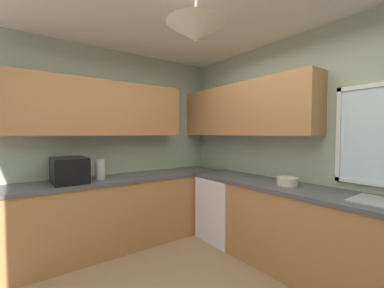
% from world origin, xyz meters
% --- Properties ---
extents(room_shell, '(4.07, 3.37, 2.70)m').
position_xyz_m(room_shell, '(-0.37, 0.48, 1.77)').
color(room_shell, '#9EAD8E').
rests_on(room_shell, ground_plane).
extents(counter_run_left, '(0.65, 2.98, 0.91)m').
position_xyz_m(counter_run_left, '(-1.67, 0.00, 0.45)').
color(counter_run_left, '#AD7542').
rests_on(counter_run_left, ground_plane).
extents(counter_run_back, '(3.16, 0.65, 0.91)m').
position_xyz_m(counter_run_back, '(0.21, 1.31, 0.45)').
color(counter_run_back, '#AD7542').
rests_on(counter_run_back, ground_plane).
extents(dishwasher, '(0.60, 0.60, 0.86)m').
position_xyz_m(dishwasher, '(-1.01, 1.28, 0.43)').
color(dishwasher, white).
rests_on(dishwasher, ground_plane).
extents(microwave, '(0.48, 0.36, 0.29)m').
position_xyz_m(microwave, '(-1.67, -0.58, 1.05)').
color(microwave, black).
rests_on(microwave, counter_run_left).
extents(kettle, '(0.12, 0.12, 0.25)m').
position_xyz_m(kettle, '(-1.65, -0.24, 1.03)').
color(kettle, '#B7B7BC').
rests_on(kettle, counter_run_left).
extents(bowl, '(0.22, 0.22, 0.09)m').
position_xyz_m(bowl, '(-0.07, 1.31, 0.95)').
color(bowl, beige).
rests_on(bowl, counter_run_back).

